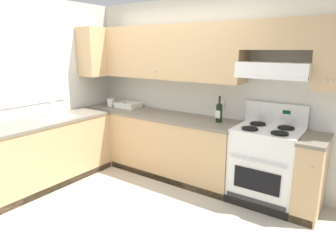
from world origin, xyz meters
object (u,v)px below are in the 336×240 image
object	(u,v)px
stove	(265,165)
bowl	(128,106)
wine_bottle	(219,112)
paper_towel_roll	(111,102)

from	to	relation	value
stove	bowl	size ratio (longest dim) A/B	3.17
wine_bottle	paper_towel_roll	bearing A→B (deg)	-178.96
wine_bottle	bowl	bearing A→B (deg)	178.35
stove	paper_towel_roll	size ratio (longest dim) A/B	9.65
stove	bowl	distance (m)	2.36
stove	bowl	bearing A→B (deg)	177.67
paper_towel_roll	stove	bearing A→B (deg)	-0.24
bowl	paper_towel_roll	size ratio (longest dim) A/B	3.05
wine_bottle	stove	bearing A→B (deg)	-4.04
stove	wine_bottle	size ratio (longest dim) A/B	3.46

